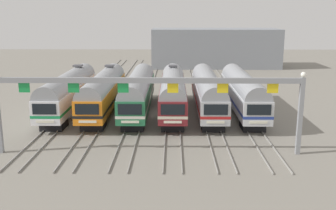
{
  "coord_description": "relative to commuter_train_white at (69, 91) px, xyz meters",
  "views": [
    {
      "loc": [
        2.05,
        -45.13,
        11.71
      ],
      "look_at": [
        1.51,
        -3.68,
        1.87
      ],
      "focal_mm": 42.31,
      "sensor_mm": 36.0,
      "label": 1
    }
  ],
  "objects": [
    {
      "name": "commuter_train_white",
      "position": [
        0.0,
        0.0,
        0.0
      ],
      "size": [
        2.88,
        18.06,
        5.05
      ],
      "color": "white",
      "rests_on": "ground"
    },
    {
      "name": "commuter_train_stainless",
      "position": [
        16.23,
        -0.0,
        -0.0
      ],
      "size": [
        2.88,
        18.06,
        4.77
      ],
      "color": "#B2B5BA",
      "rests_on": "ground"
    },
    {
      "name": "track_bed",
      "position": [
        10.14,
        17.0,
        -2.61
      ],
      "size": [
        21.79,
        70.0,
        0.15
      ],
      "color": "gray",
      "rests_on": "ground"
    },
    {
      "name": "commuter_train_green",
      "position": [
        8.11,
        -0.0,
        -0.0
      ],
      "size": [
        2.88,
        18.06,
        4.77
      ],
      "color": "#236B42",
      "rests_on": "ground"
    },
    {
      "name": "catenary_gantry",
      "position": [
        10.14,
        -13.5,
        2.66
      ],
      "size": [
        25.52,
        0.44,
        6.97
      ],
      "color": "gray",
      "rests_on": "ground"
    },
    {
      "name": "commuter_train_silver",
      "position": [
        20.28,
        -0.0,
        -0.0
      ],
      "size": [
        2.88,
        18.06,
        4.77
      ],
      "color": "silver",
      "rests_on": "ground"
    },
    {
      "name": "commuter_train_maroon",
      "position": [
        12.17,
        0.0,
        0.0
      ],
      "size": [
        2.88,
        18.06,
        5.05
      ],
      "color": "maroon",
      "rests_on": "ground"
    },
    {
      "name": "commuter_train_orange",
      "position": [
        4.06,
        0.0,
        0.0
      ],
      "size": [
        2.88,
        18.06,
        5.05
      ],
      "color": "orange",
      "rests_on": "ground"
    },
    {
      "name": "maintenance_building",
      "position": [
        21.18,
        40.65,
        1.36
      ],
      "size": [
        26.88,
        10.0,
        8.1
      ],
      "primitive_type": "cube",
      "color": "gray",
      "rests_on": "ground"
    },
    {
      "name": "ground_plane",
      "position": [
        10.14,
        0.0,
        -2.69
      ],
      "size": [
        160.0,
        160.0,
        0.0
      ],
      "primitive_type": "plane",
      "color": "gray"
    }
  ]
}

